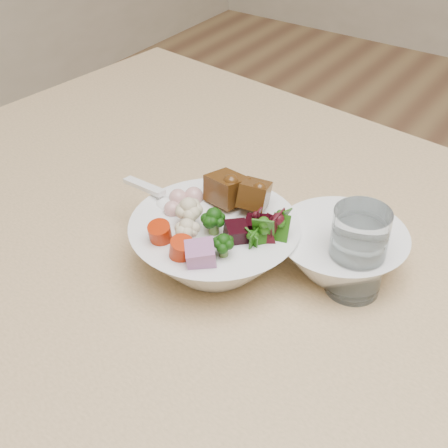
# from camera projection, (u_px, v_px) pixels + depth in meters

# --- Properties ---
(food_bowl) EXTENTS (0.20, 0.20, 0.11)m
(food_bowl) POSITION_uv_depth(u_px,v_px,m) (216.00, 241.00, 0.73)
(food_bowl) COLOR white
(food_bowl) RESTS_ON dining_table
(soup_spoon) EXTENTS (0.11, 0.04, 0.02)m
(soup_spoon) POSITION_uv_depth(u_px,v_px,m) (163.00, 200.00, 0.76)
(soup_spoon) COLOR white
(soup_spoon) RESTS_ON food_bowl
(water_glass) EXTENTS (0.06, 0.06, 0.11)m
(water_glass) POSITION_uv_depth(u_px,v_px,m) (357.00, 255.00, 0.69)
(water_glass) COLOR silver
(water_glass) RESTS_ON dining_table
(side_bowl) EXTENTS (0.15, 0.15, 0.05)m
(side_bowl) POSITION_uv_depth(u_px,v_px,m) (340.00, 251.00, 0.73)
(side_bowl) COLOR white
(side_bowl) RESTS_ON dining_table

